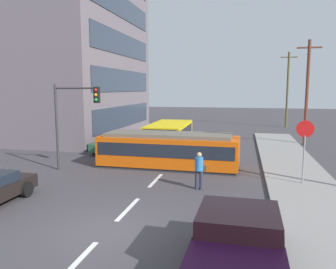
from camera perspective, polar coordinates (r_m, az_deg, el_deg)
name	(u,v)px	position (r m, az deg, el deg)	size (l,w,h in m)	color
ground_plane	(173,163)	(20.24, 0.78, -4.83)	(120.00, 120.00, 0.00)	#403C40
sidewalk_curb_right	(304,188)	(16.17, 22.15, -8.42)	(3.20, 36.00, 0.14)	gray
lane_stripe_0	(76,263)	(9.48, -15.36, -20.34)	(0.16, 2.40, 0.01)	silver
lane_stripe_1	(128,209)	(12.82, -6.78, -12.44)	(0.16, 2.40, 0.01)	silver
lane_stripe_2	(156,180)	(16.46, -2.12, -7.78)	(0.16, 2.40, 0.01)	silver
lane_stripe_3	(186,149)	(24.97, 3.10, -2.40)	(0.16, 2.40, 0.01)	silver
lane_stripe_4	(197,137)	(30.83, 4.95, -0.46)	(0.16, 2.40, 0.01)	silver
corner_building	(44,33)	(35.04, -20.32, 15.83)	(15.91, 16.27, 19.20)	slate
streetcar_tram	(169,149)	(18.99, 0.11, -2.56)	(7.87, 2.69, 1.95)	#DC520B
city_bus	(169,135)	(24.16, 0.20, -0.06)	(2.61, 6.04, 1.95)	yellow
pedestrian_crossing	(199,168)	(14.88, 5.32, -5.77)	(0.50, 0.36, 1.67)	#2D2E3E
pickup_truck_parked	(237,250)	(8.21, 11.67, -18.61)	(2.35, 5.04, 1.55)	black
parked_sedan_mid	(115,142)	(24.21, -9.02, -1.32)	(2.20, 4.53, 1.19)	#275638
stop_sign	(305,139)	(16.25, 22.20, -0.68)	(0.76, 0.07, 2.88)	gray
traffic_light_mast	(74,111)	(18.55, -15.70, 3.93)	(2.60, 0.33, 4.65)	#333333
utility_pole_mid	(307,91)	(28.29, 22.53, 6.84)	(1.80, 0.24, 8.11)	brown
utility_pole_far	(288,88)	(40.74, 19.63, 7.38)	(1.80, 0.24, 8.50)	brown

